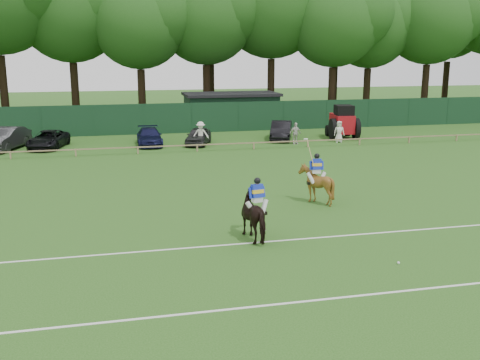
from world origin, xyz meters
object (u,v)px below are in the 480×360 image
object	(u,v)px
horse_chestnut	(316,184)
polo_ball	(398,263)
horse_dark	(257,215)
spectator_left	(201,134)
utility_shed	(231,110)
spectator_mid	(295,133)
tractor	(343,122)
sedan_grey	(6,139)
suv_black	(48,139)
hatch_grey	(198,136)
sedan_navy	(149,137)
estate_black	(281,130)
spectator_right	(339,132)

from	to	relation	value
horse_chestnut	polo_ball	bearing A→B (deg)	98.86
horse_dark	spectator_left	distance (m)	20.58
spectator_left	utility_shed	distance (m)	10.97
spectator_mid	tractor	size ratio (longest dim) A/B	0.47
horse_dark	spectator_mid	size ratio (longest dim) A/B	1.32
sedan_grey	spectator_mid	xyz separation A→B (m)	(20.36, -2.37, 0.02)
suv_black	tractor	xyz separation A→B (m)	(22.08, -0.42, 0.62)
hatch_grey	tractor	xyz separation A→B (m)	(11.52, 0.48, 0.61)
hatch_grey	utility_shed	world-z (taller)	utility_shed
horse_chestnut	polo_ball	world-z (taller)	horse_chestnut
hatch_grey	utility_shed	size ratio (longest dim) A/B	0.44
horse_dark	utility_shed	bearing A→B (deg)	-111.45
sedan_navy	estate_black	world-z (taller)	estate_black
hatch_grey	spectator_left	distance (m)	0.91
horse_dark	sedan_navy	xyz separation A→B (m)	(-2.28, 21.92, -0.26)
estate_black	hatch_grey	bearing A→B (deg)	-151.90
sedan_grey	tractor	world-z (taller)	tractor
spectator_left	suv_black	bearing A→B (deg)	177.08
spectator_left	tractor	distance (m)	11.57
spectator_mid	polo_ball	bearing A→B (deg)	-111.36
hatch_grey	utility_shed	bearing A→B (deg)	84.51
sedan_navy	spectator_right	size ratio (longest dim) A/B	2.66
horse_dark	spectator_right	distance (m)	23.15
spectator_left	spectator_mid	bearing A→B (deg)	2.31
polo_ball	tractor	size ratio (longest dim) A/B	0.03
sedan_navy	estate_black	size ratio (longest dim) A/B	0.99
suv_black	utility_shed	bearing A→B (deg)	41.33
horse_dark	estate_black	bearing A→B (deg)	-120.32
sedan_grey	spectator_right	xyz separation A→B (m)	(23.80, -2.41, 0.04)
sedan_navy	polo_ball	size ratio (longest dim) A/B	47.59
utility_shed	suv_black	bearing A→B (deg)	-151.23
suv_black	sedan_navy	world-z (taller)	sedan_navy
horse_dark	sedan_grey	world-z (taller)	horse_dark
polo_ball	horse_chestnut	bearing A→B (deg)	89.54
hatch_grey	tractor	size ratio (longest dim) A/B	1.10
sedan_grey	utility_shed	size ratio (longest dim) A/B	0.55
horse_dark	estate_black	size ratio (longest dim) A/B	0.48
hatch_grey	utility_shed	xyz separation A→B (m)	(4.46, 9.15, 0.91)
spectator_left	hatch_grey	bearing A→B (deg)	98.55
sedan_grey	utility_shed	bearing A→B (deg)	42.51
horse_chestnut	estate_black	xyz separation A→B (m)	(3.99, 18.09, -0.15)
suv_black	sedan_navy	xyz separation A→B (m)	(7.05, -0.38, 0.01)
spectator_mid	polo_ball	xyz separation A→B (m)	(-4.42, -23.53, -0.75)
sedan_navy	horse_dark	bearing A→B (deg)	-83.13
sedan_navy	tractor	world-z (taller)	tractor
spectator_right	tractor	distance (m)	2.22
spectator_mid	polo_ball	distance (m)	23.95
horse_dark	hatch_grey	distance (m)	21.44
spectator_mid	tractor	world-z (taller)	tractor
horse_dark	suv_black	world-z (taller)	horse_dark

